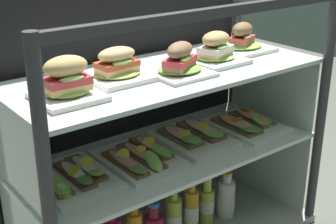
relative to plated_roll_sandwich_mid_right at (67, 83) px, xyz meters
name	(u,v)px	position (x,y,z in m)	size (l,w,h in m)	color
case_frame	(148,112)	(0.41, 0.18, -0.24)	(1.19, 0.52, 0.97)	#333338
riser_lower_tier	(168,197)	(0.41, 0.05, -0.55)	(1.11, 0.44, 0.36)	silver
shelf_lower_glass	(168,153)	(0.41, 0.05, -0.36)	(1.13, 0.46, 0.01)	silver
riser_upper_tier	(168,114)	(0.41, 0.05, -0.21)	(1.11, 0.44, 0.29)	silver
shelf_upper_glass	(168,73)	(0.41, 0.05, -0.06)	(1.13, 0.46, 0.01)	silver
plated_roll_sandwich_mid_right	(67,83)	(0.00, 0.00, 0.00)	(0.18, 0.18, 0.13)	white
plated_roll_sandwich_center	(117,68)	(0.21, 0.07, -0.01)	(0.19, 0.19, 0.11)	white
plated_roll_sandwich_mid_left	(180,63)	(0.41, -0.01, -0.01)	(0.19, 0.19, 0.11)	white
plated_roll_sandwich_far_left	(216,51)	(0.61, 0.03, -0.01)	(0.19, 0.19, 0.11)	white
plated_roll_sandwich_near_left_corner	(242,41)	(0.81, 0.10, -0.01)	(0.21, 0.21, 0.11)	white
open_sandwich_tray_mid_right	(72,177)	(0.02, 0.06, -0.34)	(0.23, 0.31, 0.06)	white
open_sandwich_tray_mid_left	(140,157)	(0.27, 0.04, -0.34)	(0.23, 0.31, 0.06)	white
open_sandwich_tray_left_of_center	(193,136)	(0.54, 0.06, -0.34)	(0.23, 0.31, 0.06)	white
open_sandwich_tray_far_right	(246,123)	(0.79, 0.03, -0.34)	(0.23, 0.31, 0.06)	white
juice_bottle_back_right	(174,219)	(0.42, 0.03, -0.64)	(0.06, 0.06, 0.22)	#B6C94A
juice_bottle_front_middle	(191,211)	(0.50, 0.03, -0.64)	(0.06, 0.06, 0.24)	orange
juice_bottle_near_post	(207,204)	(0.60, 0.04, -0.65)	(0.06, 0.06, 0.21)	#B3C951
juice_bottle_back_left	(226,199)	(0.69, 0.03, -0.66)	(0.07, 0.07, 0.20)	silver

